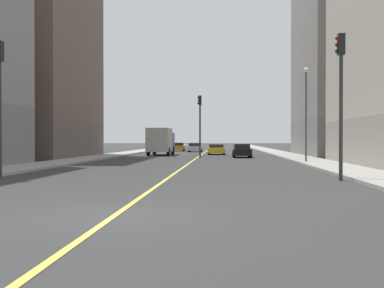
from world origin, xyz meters
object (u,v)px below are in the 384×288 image
(car_silver, at_px, (195,147))
(box_truck, at_px, (161,141))
(car_blue, at_px, (242,149))
(traffic_light_left_near, at_px, (341,86))
(car_orange, at_px, (178,147))
(building_right_midblock, at_px, (23,39))
(street_lamp_left_near, at_px, (306,104))
(traffic_light_median_far, at_px, (200,117))
(car_black, at_px, (242,151))
(car_yellow, at_px, (216,149))
(building_left_mid, at_px, (358,48))

(car_silver, distance_m, box_truck, 14.77)
(car_blue, bearing_deg, traffic_light_left_near, -84.75)
(car_orange, xyz_separation_m, box_truck, (-0.17, -18.49, 0.99))
(building_right_midblock, xyz_separation_m, street_lamp_left_near, (25.25, -9.14, -7.15))
(building_right_midblock, bearing_deg, car_orange, 64.45)
(building_right_midblock, xyz_separation_m, traffic_light_median_far, (16.97, 1.14, -7.59))
(car_black, bearing_deg, traffic_light_left_near, -82.80)
(traffic_light_median_far, bearing_deg, street_lamp_left_near, -51.15)
(traffic_light_median_far, xyz_separation_m, car_silver, (-1.75, 20.87, -3.26))
(car_yellow, xyz_separation_m, car_silver, (-3.20, 11.30, 0.03))
(traffic_light_median_far, relative_size, street_lamp_left_near, 0.87)
(building_right_midblock, height_order, street_lamp_left_near, building_right_midblock)
(car_orange, bearing_deg, car_silver, -55.75)
(car_black, distance_m, car_yellow, 8.94)
(car_black, distance_m, car_orange, 25.40)
(box_truck, bearing_deg, building_right_midblock, -148.38)
(traffic_light_median_far, bearing_deg, car_blue, 59.88)
(car_blue, bearing_deg, building_right_midblock, -157.94)
(building_right_midblock, distance_m, traffic_light_left_near, 34.26)
(building_right_midblock, bearing_deg, car_black, 5.86)
(traffic_light_left_near, distance_m, traffic_light_median_far, 25.25)
(traffic_light_left_near, bearing_deg, traffic_light_median_far, 106.72)
(traffic_light_median_far, bearing_deg, building_left_mid, 18.58)
(car_blue, distance_m, car_silver, 14.70)
(car_black, relative_size, car_blue, 0.96)
(car_orange, relative_size, car_silver, 1.03)
(building_left_mid, height_order, car_blue, building_left_mid)
(car_black, xyz_separation_m, car_orange, (-8.59, 23.90, -0.01))
(building_left_mid, distance_m, car_orange, 30.56)
(building_right_midblock, bearing_deg, building_left_mid, 11.29)
(street_lamp_left_near, height_order, car_silver, street_lamp_left_near)
(box_truck, bearing_deg, traffic_light_left_near, -68.68)
(traffic_light_left_near, xyz_separation_m, traffic_light_median_far, (-7.26, 24.18, -0.17))
(car_yellow, xyz_separation_m, car_orange, (-5.96, 15.35, 0.02))
(street_lamp_left_near, xyz_separation_m, car_black, (-4.20, 11.30, -3.69))
(car_black, relative_size, box_truck, 0.61)
(traffic_light_left_near, xyz_separation_m, car_yellow, (-5.81, 33.75, -3.45))
(building_right_midblock, height_order, car_orange, building_right_midblock)
(car_blue, distance_m, box_truck, 9.15)
(building_right_midblock, bearing_deg, car_blue, 22.06)
(traffic_light_left_near, bearing_deg, building_right_midblock, 136.44)
(building_left_mid, xyz_separation_m, car_black, (-12.38, -4.51, -10.87))
(traffic_light_median_far, distance_m, car_yellow, 10.22)
(building_right_midblock, relative_size, car_silver, 5.31)
(car_orange, bearing_deg, building_left_mid, -42.75)
(building_left_mid, height_order, box_truck, building_left_mid)
(traffic_light_left_near, relative_size, car_silver, 1.45)
(car_silver, relative_size, box_truck, 0.62)
(traffic_light_left_near, xyz_separation_m, box_truck, (-11.95, 30.61, -2.44))
(car_blue, bearing_deg, car_black, -92.39)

